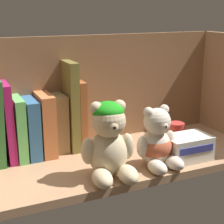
{
  "coord_description": "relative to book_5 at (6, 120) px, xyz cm",
  "views": [
    {
      "loc": [
        -35.44,
        -79.48,
        39.73
      ],
      "look_at": [
        0.51,
        0.0,
        14.46
      ],
      "focal_mm": 58.19,
      "sensor_mm": 36.0,
      "label": 1
    }
  ],
  "objects": [
    {
      "name": "teddy_bear_smaller",
      "position": [
        32.15,
        -20.57,
        -4.05
      ],
      "size": [
        11.2,
        11.8,
        15.2
      ],
      "color": "beige",
      "rests_on": "shelf_board"
    },
    {
      "name": "shelf_back_panel",
      "position": [
        23.67,
        3.51,
        4.19
      ],
      "size": [
        81.58,
        1.2,
        32.42
      ],
      "primitive_type": "cube",
      "color": "#8A6140",
      "rests_on": "ground"
    },
    {
      "name": "teddy_bear_larger",
      "position": [
        19.23,
        -21.18,
        -1.54
      ],
      "size": [
        13.17,
        13.5,
        17.89
      ],
      "color": "beige",
      "rests_on": "shelf_board"
    },
    {
      "name": "book_9",
      "position": [
        13.5,
        0.0,
        -2.29
      ],
      "size": [
        3.51,
        9.26,
        15.47
      ],
      "primitive_type": "cube",
      "color": "#93764B",
      "rests_on": "shelf_board"
    },
    {
      "name": "small_product_box",
      "position": [
        41.48,
        -20.25,
        -6.86
      ],
      "size": [
        11.65,
        7.99,
        6.31
      ],
      "color": "silver",
      "rests_on": "shelf_board"
    },
    {
      "name": "book_6",
      "position": [
        2.6,
        0.0,
        -1.97
      ],
      "size": [
        2.4,
        14.15,
        16.11
      ],
      "primitive_type": "cube",
      "color": "#62BF60",
      "rests_on": "shelf_board"
    },
    {
      "name": "book_8",
      "position": [
        9.55,
        0.0,
        -1.87
      ],
      "size": [
        3.59,
        13.71,
        16.31
      ],
      "primitive_type": "cube",
      "color": "#C46D3D",
      "rests_on": "shelf_board"
    },
    {
      "name": "shelf_board",
      "position": [
        23.67,
        -11.81,
        -11.02
      ],
      "size": [
        79.18,
        29.43,
        2.0
      ],
      "primitive_type": "cube",
      "color": "#A87F5B",
      "rests_on": "ground"
    },
    {
      "name": "book_11",
      "position": [
        19.43,
        0.0,
        -0.63
      ],
      "size": [
        2.02,
        9.35,
        18.8
      ],
      "primitive_type": "cube",
      "rotation": [
        0.0,
        -0.0,
        0.0
      ],
      "color": "brown",
      "rests_on": "shelf_board"
    },
    {
      "name": "pillar_candle",
      "position": [
        44.51,
        -10.87,
        -6.72
      ],
      "size": [
        4.41,
        4.41,
        6.61
      ],
      "primitive_type": "cylinder",
      "color": "#C63833",
      "rests_on": "shelf_board"
    },
    {
      "name": "book_5",
      "position": [
        0.0,
        0.0,
        0.0
      ],
      "size": [
        2.45,
        13.67,
        20.08
      ],
      "primitive_type": "cube",
      "rotation": [
        0.0,
        -0.02,
        0.0
      ],
      "color": "#A31A5C",
      "rests_on": "shelf_board"
    },
    {
      "name": "book_10",
      "position": [
        16.86,
        0.0,
        2.06
      ],
      "size": [
        2.39,
        11.08,
        24.17
      ],
      "primitive_type": "cube",
      "color": "brown",
      "rests_on": "shelf_board"
    },
    {
      "name": "book_7",
      "position": [
        5.78,
        0.0,
        -2.34
      ],
      "size": [
        3.15,
        13.83,
        15.36
      ],
      "primitive_type": "cube",
      "color": "#326593",
      "rests_on": "shelf_board"
    }
  ]
}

